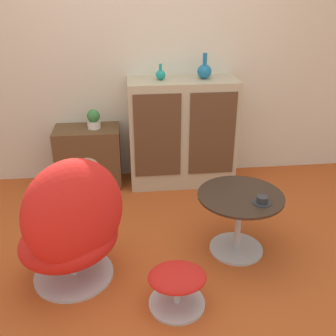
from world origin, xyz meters
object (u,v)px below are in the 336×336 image
(egg_chair, at_px, (72,227))
(teacup, at_px, (262,200))
(ottoman, at_px, (177,283))
(vase_leftmost, at_px, (161,75))
(potted_plant, at_px, (94,119))
(coffee_table, at_px, (239,214))
(sideboard, at_px, (182,133))
(tv_console, at_px, (89,157))
(vase_inner_left, at_px, (204,71))

(egg_chair, bearing_deg, teacup, 3.75)
(egg_chair, relative_size, ottoman, 2.56)
(vase_leftmost, relative_size, potted_plant, 0.79)
(coffee_table, bearing_deg, sideboard, 101.89)
(egg_chair, bearing_deg, tv_console, 90.32)
(vase_leftmost, relative_size, teacup, 1.12)
(sideboard, height_order, coffee_table, sideboard)
(coffee_table, distance_m, vase_inner_left, 1.44)
(vase_leftmost, height_order, vase_inner_left, vase_inner_left)
(sideboard, relative_size, egg_chair, 1.12)
(vase_inner_left, xyz_separation_m, potted_plant, (-1.04, 0.03, -0.43))
(vase_leftmost, relative_size, vase_inner_left, 0.62)
(tv_console, relative_size, vase_leftmost, 4.30)
(tv_console, bearing_deg, vase_leftmost, -2.20)
(sideboard, relative_size, vase_leftmost, 7.22)
(sideboard, distance_m, tv_console, 0.94)
(tv_console, distance_m, vase_inner_left, 1.38)
(potted_plant, xyz_separation_m, teacup, (1.20, -1.36, -0.18))
(sideboard, height_order, ottoman, sideboard)
(ottoman, xyz_separation_m, teacup, (0.63, 0.38, 0.32))
(ottoman, relative_size, teacup, 2.84)
(tv_console, height_order, vase_leftmost, vase_leftmost)
(tv_console, height_order, egg_chair, egg_chair)
(coffee_table, relative_size, teacup, 4.82)
(egg_chair, xyz_separation_m, coffee_table, (1.16, 0.21, -0.11))
(vase_inner_left, bearing_deg, sideboard, -178.90)
(tv_console, height_order, teacup, tv_console)
(coffee_table, bearing_deg, vase_leftmost, 110.72)
(vase_leftmost, distance_m, potted_plant, 0.76)
(coffee_table, height_order, potted_plant, potted_plant)
(sideboard, relative_size, teacup, 8.12)
(teacup, bearing_deg, ottoman, -149.02)
(potted_plant, bearing_deg, tv_console, -179.43)
(vase_inner_left, height_order, teacup, vase_inner_left)
(ottoman, distance_m, potted_plant, 1.90)
(vase_inner_left, relative_size, potted_plant, 1.28)
(vase_leftmost, height_order, teacup, vase_leftmost)
(tv_console, xyz_separation_m, vase_leftmost, (0.71, -0.03, 0.79))
(tv_console, xyz_separation_m, teacup, (1.28, -1.36, 0.20))
(potted_plant, bearing_deg, vase_inner_left, -1.55)
(coffee_table, xyz_separation_m, vase_inner_left, (-0.05, 1.20, 0.80))
(coffee_table, bearing_deg, egg_chair, -169.66)
(tv_console, relative_size, egg_chair, 0.67)
(tv_console, relative_size, potted_plant, 3.39)
(egg_chair, relative_size, vase_inner_left, 3.98)
(coffee_table, relative_size, vase_inner_left, 2.65)
(potted_plant, bearing_deg, ottoman, -71.88)
(teacup, bearing_deg, tv_console, 133.25)
(coffee_table, bearing_deg, potted_plant, 131.53)
(sideboard, bearing_deg, tv_console, 178.05)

